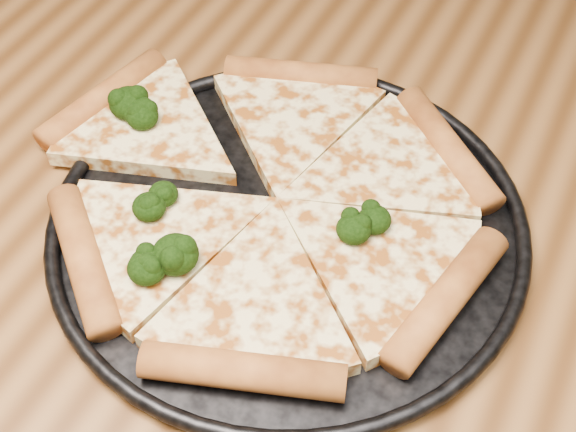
% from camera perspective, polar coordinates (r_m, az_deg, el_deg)
% --- Properties ---
extents(dining_table, '(1.20, 0.90, 0.75)m').
position_cam_1_polar(dining_table, '(0.68, -2.45, -8.18)').
color(dining_table, brown).
rests_on(dining_table, ground).
extents(pizza_pan, '(0.37, 0.37, 0.02)m').
position_cam_1_polar(pizza_pan, '(0.62, 0.00, -0.50)').
color(pizza_pan, black).
rests_on(pizza_pan, dining_table).
extents(pizza, '(0.39, 0.35, 0.03)m').
position_cam_1_polar(pizza, '(0.63, -1.31, 1.43)').
color(pizza, '#FFE89C').
rests_on(pizza, pizza_pan).
extents(broccoli_florets, '(0.26, 0.17, 0.03)m').
position_cam_1_polar(broccoli_florets, '(0.62, -7.60, 1.88)').
color(broccoli_florets, black).
rests_on(broccoli_florets, pizza).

